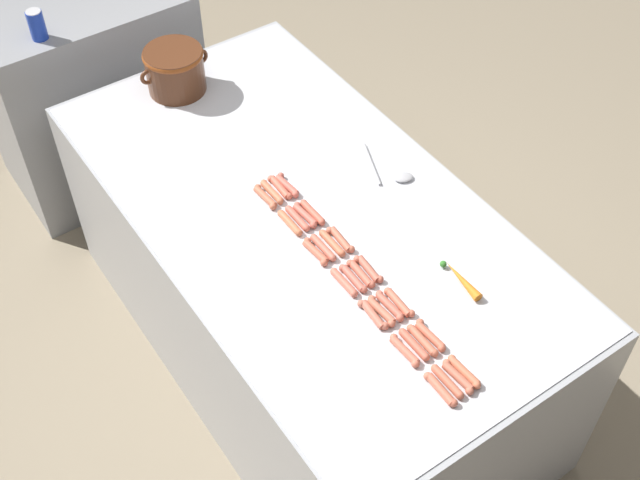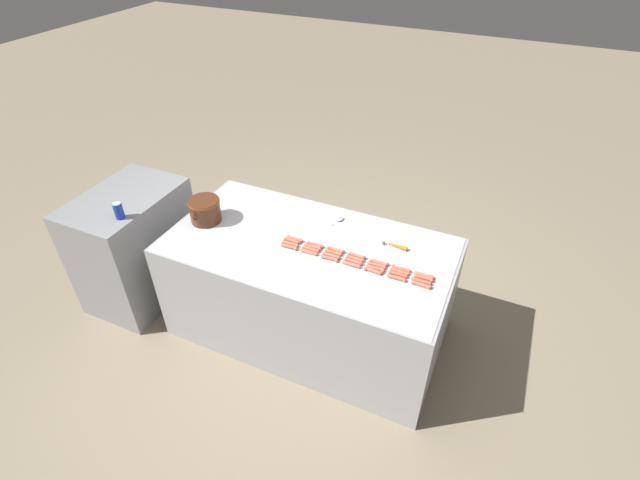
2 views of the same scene
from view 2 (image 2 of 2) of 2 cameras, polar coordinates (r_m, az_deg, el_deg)
The scene contains 35 objects.
ground_plane at distance 3.89m, azimuth -1.17°, elevation -10.61°, with size 20.00×20.00×0.00m, color gray.
griddle_counter at distance 3.58m, azimuth -1.26°, elevation -5.99°, with size 1.07×2.05×0.86m.
back_cabinet at distance 4.18m, azimuth -21.63°, elevation -0.71°, with size 0.91×0.61×0.97m, color #939599.
hot_dog_0 at distance 3.03m, azimuth 12.32°, elevation -5.38°, with size 0.03×0.13×0.03m.
hot_dog_1 at distance 3.05m, azimuth 9.37°, elevation -4.59°, with size 0.03×0.13×0.03m.
hot_dog_2 at distance 3.08m, azimuth 6.55°, elevation -3.76°, with size 0.03×0.13×0.03m.
hot_dog_3 at distance 3.11m, azimuth 3.87°, elevation -2.99°, with size 0.03×0.13×0.03m.
hot_dog_4 at distance 3.16m, azimuth 1.20°, elevation -2.24°, with size 0.03×0.13×0.03m.
hot_dog_5 at distance 3.21m, azimuth -1.36°, elevation -1.48°, with size 0.03×0.13×0.03m.
hot_dog_6 at distance 3.26m, azimuth -3.80°, elevation -0.80°, with size 0.03×0.13×0.03m.
hot_dog_7 at distance 3.05m, azimuth 12.32°, elevation -4.95°, with size 0.03×0.13×0.03m.
hot_dog_8 at distance 3.07m, azimuth 9.55°, elevation -4.16°, with size 0.03×0.13×0.03m.
hot_dog_9 at distance 3.10m, azimuth 6.80°, elevation -3.45°, with size 0.03×0.13×0.03m.
hot_dog_10 at distance 3.14m, azimuth 4.16°, elevation -2.64°, with size 0.03×0.13×0.03m.
hot_dog_11 at distance 3.18m, azimuth 1.41°, elevation -1.91°, with size 0.03×0.13×0.03m.
hot_dog_12 at distance 3.23m, azimuth -1.15°, elevation -1.13°, with size 0.03×0.13×0.03m.
hot_dog_13 at distance 3.29m, azimuth -3.66°, elevation -0.45°, with size 0.03×0.13×0.03m.
hot_dog_14 at distance 3.08m, azimuth 12.58°, elevation -4.56°, with size 0.03×0.13×0.03m.
hot_dog_15 at distance 3.10m, azimuth 9.76°, elevation -3.83°, with size 0.03×0.13×0.03m.
hot_dog_16 at distance 3.12m, azimuth 6.97°, elevation -3.07°, with size 0.03×0.13×0.03m.
hot_dog_17 at distance 3.16m, azimuth 4.33°, elevation -2.29°, with size 0.03×0.13×0.03m.
hot_dog_18 at distance 3.20m, azimuth 1.66°, elevation -1.54°, with size 0.03×0.13×0.03m.
hot_dog_19 at distance 3.25m, azimuth -0.90°, elevation -0.84°, with size 0.03×0.13×0.03m.
hot_dog_20 at distance 3.31m, azimuth -3.44°, elevation -0.09°, with size 0.03×0.13×0.03m.
hot_dog_21 at distance 3.10m, azimuth 12.65°, elevation -4.22°, with size 0.03×0.13×0.03m.
hot_dog_22 at distance 3.12m, azimuth 9.92°, elevation -3.46°, with size 0.03×0.13×0.03m.
hot_dog_23 at distance 3.15m, azimuth 7.27°, elevation -2.73°, with size 0.03×0.13×0.03m.
hot_dog_24 at distance 3.18m, azimuth 4.52°, elevation -1.94°, with size 0.03×0.13×0.03m.
hot_dog_25 at distance 3.23m, azimuth 1.94°, elevation -1.22°, with size 0.03×0.13×0.03m.
hot_dog_26 at distance 3.27m, azimuth -0.60°, elevation -0.54°, with size 0.03×0.13×0.03m.
hot_dog_27 at distance 3.33m, azimuth -3.10°, elevation 0.17°, with size 0.03×0.13×0.03m.
bean_pot at distance 3.58m, azimuth -13.93°, elevation 3.71°, with size 0.30×0.24×0.18m.
serving_spoon at distance 3.53m, azimuth 1.72°, elevation 2.58°, with size 0.14×0.26×0.02m.
carrot at distance 3.30m, azimuth 9.12°, elevation -0.63°, with size 0.05×0.18×0.03m.
soda_can at distance 3.63m, azimuth -23.44°, elevation 3.32°, with size 0.07×0.07×0.12m.
Camera 2 is at (-2.33, -1.14, 2.90)m, focal length 26.12 mm.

